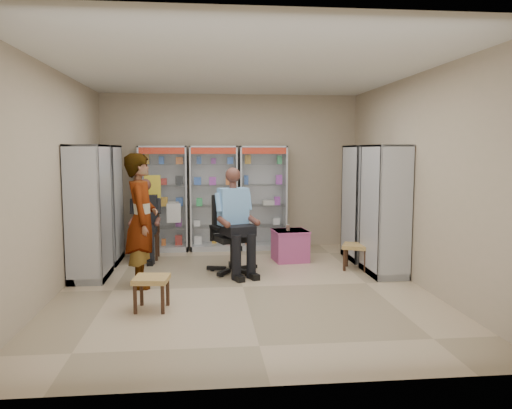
{
  "coord_description": "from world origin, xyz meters",
  "views": [
    {
      "loc": [
        -0.52,
        -6.85,
        1.92
      ],
      "look_at": [
        0.26,
        0.7,
        1.09
      ],
      "focal_mm": 35.0,
      "sensor_mm": 36.0,
      "label": 1
    }
  ],
  "objects": [
    {
      "name": "cabinet_back_left",
      "position": [
        -1.3,
        2.73,
        1.0
      ],
      "size": [
        0.9,
        0.5,
        2.0
      ],
      "primitive_type": "cube",
      "color": "#9FA1A6",
      "rests_on": "floor"
    },
    {
      "name": "woven_stool_b",
      "position": [
        -1.17,
        -0.89,
        0.2
      ],
      "size": [
        0.45,
        0.45,
        0.41
      ],
      "primitive_type": "cube",
      "rotation": [
        0.0,
        0.0,
        -0.11
      ],
      "color": "#AD7249",
      "rests_on": "floor"
    },
    {
      "name": "cabinet_right_far",
      "position": [
        2.23,
        1.6,
        1.0
      ],
      "size": [
        0.9,
        0.5,
        2.0
      ],
      "primitive_type": "cube",
      "rotation": [
        0.0,
        0.0,
        1.57
      ],
      "color": "#A1A4A8",
      "rests_on": "floor"
    },
    {
      "name": "room_shell",
      "position": [
        0.0,
        0.0,
        1.97
      ],
      "size": [
        5.02,
        6.02,
        3.01
      ],
      "color": "tan",
      "rests_on": "ground"
    },
    {
      "name": "seated_shopkeeper",
      "position": [
        -0.09,
        0.83,
        0.77
      ],
      "size": [
        0.72,
        0.84,
        1.55
      ],
      "primitive_type": null,
      "rotation": [
        0.0,
        0.0,
        0.35
      ],
      "color": "#67A1CC",
      "rests_on": "floor"
    },
    {
      "name": "cabinet_left_near",
      "position": [
        -2.23,
        0.7,
        1.0
      ],
      "size": [
        0.9,
        0.5,
        2.0
      ],
      "primitive_type": "cube",
      "rotation": [
        0.0,
        0.0,
        -1.57
      ],
      "color": "silver",
      "rests_on": "floor"
    },
    {
      "name": "wooden_chair",
      "position": [
        -1.55,
        2.0,
        0.47
      ],
      "size": [
        0.42,
        0.42,
        0.94
      ],
      "primitive_type": "cube",
      "color": "black",
      "rests_on": "floor"
    },
    {
      "name": "floor",
      "position": [
        0.0,
        0.0,
        0.0
      ],
      "size": [
        6.0,
        6.0,
        0.0
      ],
      "primitive_type": "plane",
      "color": "tan",
      "rests_on": "ground"
    },
    {
      "name": "woven_stool_a",
      "position": [
        1.9,
        0.85,
        0.2
      ],
      "size": [
        0.54,
        0.54,
        0.41
      ],
      "primitive_type": "cube",
      "rotation": [
        0.0,
        0.0,
        -0.4
      ],
      "color": "#A58745",
      "rests_on": "floor"
    },
    {
      "name": "seated_customer",
      "position": [
        -1.55,
        1.95,
        0.67
      ],
      "size": [
        0.44,
        0.6,
        1.34
      ],
      "primitive_type": null,
      "color": "black",
      "rests_on": "floor"
    },
    {
      "name": "office_chair",
      "position": [
        -0.09,
        0.88,
        0.61
      ],
      "size": [
        0.85,
        0.85,
        1.22
      ],
      "primitive_type": "cube",
      "rotation": [
        0.0,
        0.0,
        0.35
      ],
      "color": "black",
      "rests_on": "floor"
    },
    {
      "name": "cabinet_back_right",
      "position": [
        0.6,
        2.73,
        1.0
      ],
      "size": [
        0.9,
        0.5,
        2.0
      ],
      "primitive_type": "cube",
      "color": "#B1B3B8",
      "rests_on": "floor"
    },
    {
      "name": "cabinet_back_mid",
      "position": [
        -0.35,
        2.73,
        1.0
      ],
      "size": [
        0.9,
        0.5,
        2.0
      ],
      "primitive_type": "cube",
      "color": "silver",
      "rests_on": "floor"
    },
    {
      "name": "cabinet_right_near",
      "position": [
        2.23,
        0.5,
        1.0
      ],
      "size": [
        0.9,
        0.5,
        2.0
      ],
      "primitive_type": "cube",
      "rotation": [
        0.0,
        0.0,
        1.57
      ],
      "color": "silver",
      "rests_on": "floor"
    },
    {
      "name": "tea_glass",
      "position": [
        0.9,
        1.53,
        0.59
      ],
      "size": [
        0.07,
        0.07,
        0.1
      ],
      "primitive_type": "cylinder",
      "color": "#612108",
      "rests_on": "pink_trunk"
    },
    {
      "name": "cabinet_left_far",
      "position": [
        -2.23,
        1.8,
        1.0
      ],
      "size": [
        0.9,
        0.5,
        2.0
      ],
      "primitive_type": "cube",
      "rotation": [
        0.0,
        0.0,
        -1.57
      ],
      "color": "silver",
      "rests_on": "floor"
    },
    {
      "name": "standing_man",
      "position": [
        -1.41,
        0.19,
        0.94
      ],
      "size": [
        0.47,
        0.7,
        1.88
      ],
      "primitive_type": "imported",
      "rotation": [
        0.0,
        0.0,
        1.6
      ],
      "color": "gray",
      "rests_on": "floor"
    },
    {
      "name": "pink_trunk",
      "position": [
        0.95,
        1.58,
        0.27
      ],
      "size": [
        0.61,
        0.59,
        0.54
      ],
      "primitive_type": "cube",
      "rotation": [
        0.0,
        0.0,
        0.11
      ],
      "color": "#C74F93",
      "rests_on": "floor"
    }
  ]
}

